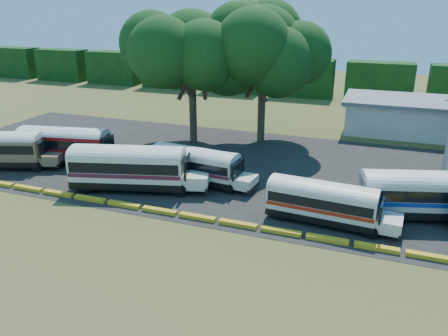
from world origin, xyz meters
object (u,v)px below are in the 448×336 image
(bus_white_red, at_px, (325,201))
(tree_west, at_px, (191,48))
(bus_red, at_px, (66,143))
(bus_cream_west, at_px, (131,165))

(bus_white_red, height_order, tree_west, tree_west)
(bus_red, bearing_deg, bus_cream_west, -31.97)
(bus_red, height_order, tree_west, tree_west)
(bus_red, height_order, bus_cream_west, bus_cream_west)
(bus_cream_west, bearing_deg, tree_west, 77.84)
(bus_red, relative_size, bus_cream_west, 0.93)
(bus_red, xyz_separation_m, bus_cream_west, (9.25, -3.57, 0.13))
(bus_cream_west, xyz_separation_m, tree_west, (-0.74, 14.03, 7.96))
(bus_cream_west, distance_m, bus_white_red, 15.50)
(bus_red, relative_size, tree_west, 0.76)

